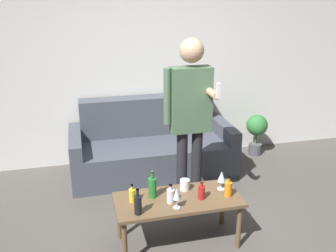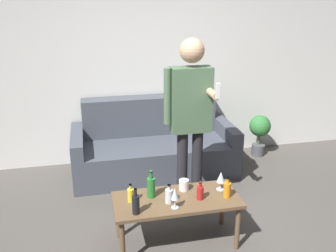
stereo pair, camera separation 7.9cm
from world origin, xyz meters
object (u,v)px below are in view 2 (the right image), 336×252
couch (153,147)px  person_standing_front (190,111)px  bottle_orange (136,204)px  coffee_table (177,204)px

couch → person_standing_front: size_ratio=1.13×
couch → person_standing_front: bearing=-77.7°
couch → bottle_orange: couch is taller
bottle_orange → person_standing_front: bearing=48.6°
bottle_orange → person_standing_front: person_standing_front is taller
coffee_table → bottle_orange: bottle_orange is taller
couch → coffee_table: (-0.07, -1.53, 0.09)m
coffee_table → bottle_orange: (-0.38, -0.16, 0.14)m
couch → bottle_orange: (-0.45, -1.68, 0.23)m
coffee_table → couch: bearing=87.4°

